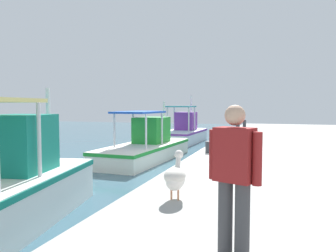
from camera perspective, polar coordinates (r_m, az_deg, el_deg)
fishing_boat_nearest at (r=7.44m, az=-26.09°, el=-9.78°), size 5.16×2.71×2.85m
fishing_boat_second at (r=14.60m, az=-3.85°, el=-3.52°), size 6.23×2.41×2.61m
fishing_boat_third at (r=21.29m, az=2.73°, el=-1.13°), size 5.02×2.18×3.12m
pelican at (r=5.74m, az=1.30°, el=-8.73°), size 0.96×0.40×0.82m
fisherman_standing at (r=3.63m, az=11.40°, el=-8.10°), size 0.36×0.58×1.63m
mooring_bollard_nearest at (r=11.28m, az=7.08°, el=-3.64°), size 0.24×0.24×0.40m
mooring_bollard_second at (r=20.48m, az=12.01°, el=-0.28°), size 0.23×0.23×0.49m
mooring_bollard_third at (r=25.12m, az=13.11°, el=0.45°), size 0.25×0.25×0.52m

